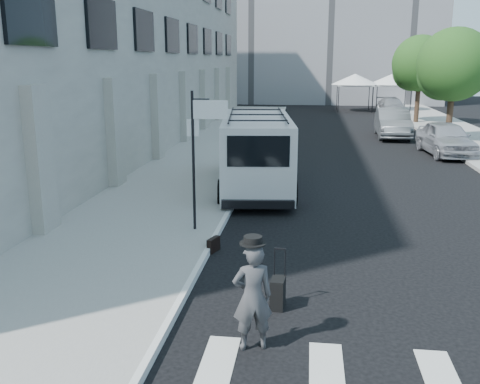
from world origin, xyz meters
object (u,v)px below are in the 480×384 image
(suitcase, at_px, (278,293))
(parked_car_a, at_px, (446,138))
(businessman, at_px, (253,297))
(parked_car_b, at_px, (393,123))
(cargo_van, at_px, (256,152))
(briefcase, at_px, (213,245))
(parked_car_c, at_px, (392,107))

(suitcase, height_order, parked_car_a, parked_car_a)
(businessman, bearing_deg, parked_car_a, -128.84)
(parked_car_b, bearing_deg, businessman, -100.74)
(suitcase, bearing_deg, parked_car_a, 73.08)
(businessman, height_order, cargo_van, cargo_van)
(briefcase, bearing_deg, businessman, -52.68)
(businessman, xyz_separation_m, briefcase, (-1.36, 4.16, -0.69))
(cargo_van, distance_m, parked_car_a, 11.41)
(briefcase, distance_m, parked_car_c, 34.35)
(businessman, relative_size, parked_car_a, 0.37)
(businessman, bearing_deg, parked_car_b, -120.59)
(briefcase, relative_size, suitcase, 0.41)
(parked_car_a, bearing_deg, suitcase, -116.89)
(suitcase, relative_size, parked_car_a, 0.23)
(suitcase, height_order, parked_car_c, parked_car_c)
(parked_car_a, distance_m, parked_car_c, 18.92)
(suitcase, bearing_deg, cargo_van, 103.15)
(parked_car_a, distance_m, parked_car_b, 5.93)
(suitcase, bearing_deg, parked_car_c, 83.90)
(cargo_van, height_order, parked_car_b, cargo_van)
(parked_car_b, bearing_deg, briefcase, -106.86)
(cargo_van, xyz_separation_m, parked_car_a, (8.13, 7.99, -0.51))
(briefcase, height_order, suitcase, suitcase)
(parked_car_a, bearing_deg, parked_car_b, 100.73)
(businessman, height_order, parked_car_a, businessman)
(briefcase, xyz_separation_m, cargo_van, (0.37, 6.31, 1.13))
(businessman, relative_size, suitcase, 1.58)
(suitcase, xyz_separation_m, parked_car_b, (5.23, 22.72, 0.53))
(parked_car_a, bearing_deg, parked_car_c, 84.42)
(parked_car_a, height_order, parked_car_b, parked_car_b)
(briefcase, height_order, parked_car_a, parked_car_a)
(briefcase, bearing_deg, cargo_van, 105.81)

